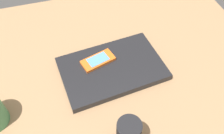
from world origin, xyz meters
TOP-DOWN VIEW (x-y plane):
  - desk_surface at (0.00, 0.00)cm, footprint 120.00×80.00cm
  - laptop_closed at (-5.14, 5.64)cm, footprint 35.38×24.82cm
  - cell_phone_on_laptop at (-1.24, 2.30)cm, footprint 12.08×8.07cm

SIDE VIEW (x-z plane):
  - desk_surface at x=0.00cm, z-range 0.00..3.00cm
  - laptop_closed at x=-5.14cm, z-range 3.00..5.35cm
  - cell_phone_on_laptop at x=-1.24cm, z-range 5.32..6.51cm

